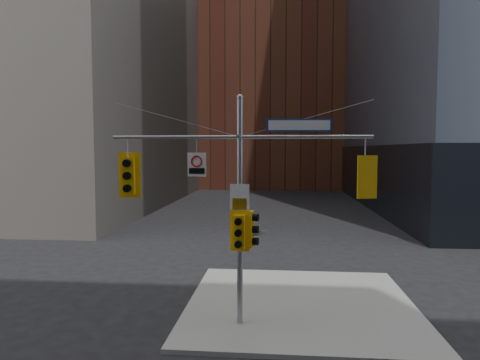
% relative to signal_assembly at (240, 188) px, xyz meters
% --- Properties ---
extents(ground, '(160.00, 160.00, 0.00)m').
position_rel_signal_assembly_xyz_m(ground, '(0.00, -1.99, -4.42)').
color(ground, black).
rests_on(ground, ground).
extents(sidewalk_corner, '(8.00, 8.00, 0.15)m').
position_rel_signal_assembly_xyz_m(sidewalk_corner, '(2.00, 2.01, -4.34)').
color(sidewalk_corner, gray).
rests_on(sidewalk_corner, ground).
extents(brick_midrise, '(26.00, 20.00, 28.00)m').
position_rel_signal_assembly_xyz_m(brick_midrise, '(0.00, 56.01, 9.58)').
color(brick_midrise, brown).
rests_on(brick_midrise, ground).
extents(signal_assembly, '(8.00, 0.80, 7.30)m').
position_rel_signal_assembly_xyz_m(signal_assembly, '(0.00, 0.00, 0.00)').
color(signal_assembly, '#929499').
rests_on(signal_assembly, ground).
extents(traffic_light_west_arm, '(0.69, 0.60, 1.45)m').
position_rel_signal_assembly_xyz_m(traffic_light_west_arm, '(-3.54, 0.01, 0.38)').
color(traffic_light_west_arm, '#F7B50D').
rests_on(traffic_light_west_arm, ground).
extents(traffic_light_east_arm, '(0.61, 0.56, 1.29)m').
position_rel_signal_assembly_xyz_m(traffic_light_east_arm, '(3.77, 0.00, 0.38)').
color(traffic_light_east_arm, '#F7B50D').
rests_on(traffic_light_east_arm, ground).
extents(traffic_light_pole_side, '(0.48, 0.41, 1.13)m').
position_rel_signal_assembly_xyz_m(traffic_light_pole_side, '(0.33, -0.00, -1.27)').
color(traffic_light_pole_side, '#F7B50D').
rests_on(traffic_light_pole_side, ground).
extents(traffic_light_pole_front, '(0.61, 0.49, 1.28)m').
position_rel_signal_assembly_xyz_m(traffic_light_pole_front, '(0.00, -0.27, -1.31)').
color(traffic_light_pole_front, '#F7B50D').
rests_on(traffic_light_pole_front, ground).
extents(street_sign_blade, '(1.98, 0.18, 0.38)m').
position_rel_signal_assembly_xyz_m(street_sign_blade, '(1.80, 0.00, 1.93)').
color(street_sign_blade, navy).
rests_on(street_sign_blade, ground).
extents(regulatory_sign_arm, '(0.59, 0.10, 0.74)m').
position_rel_signal_assembly_xyz_m(regulatory_sign_arm, '(-1.34, -0.02, 0.76)').
color(regulatory_sign_arm, silver).
rests_on(regulatory_sign_arm, ground).
extents(regulatory_sign_pole, '(0.60, 0.09, 0.79)m').
position_rel_signal_assembly_xyz_m(regulatory_sign_pole, '(0.00, -0.11, -0.27)').
color(regulatory_sign_pole, silver).
rests_on(regulatory_sign_pole, ground).
extents(street_blade_ew, '(0.73, 0.06, 0.15)m').
position_rel_signal_assembly_xyz_m(street_blade_ew, '(0.45, 0.01, -1.40)').
color(street_blade_ew, silver).
rests_on(street_blade_ew, ground).
extents(street_blade_ns, '(0.11, 0.82, 0.16)m').
position_rel_signal_assembly_xyz_m(street_blade_ns, '(0.00, 0.46, -1.58)').
color(street_blade_ns, '#145926').
rests_on(street_blade_ns, ground).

